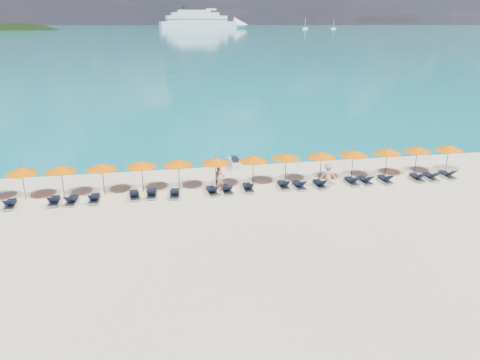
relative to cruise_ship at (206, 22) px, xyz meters
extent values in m
plane|color=beige|center=(-68.01, -600.68, -8.38)|extent=(1400.00, 1400.00, 0.00)
cube|color=#1FA9B2|center=(-68.01, 59.32, -8.38)|extent=(1600.00, 1300.00, 0.01)
ellipsoid|color=black|center=(-218.01, -40.68, -43.38)|extent=(162.00, 126.00, 85.50)
cube|color=silver|center=(-10.18, -1.46, -4.00)|extent=(97.92, 31.01, 8.76)
cone|color=silver|center=(47.08, 6.74, -4.00)|extent=(21.82, 21.82, 19.28)
cube|color=silver|center=(-11.92, -1.71, 3.89)|extent=(78.46, 25.67, 7.01)
cube|color=silver|center=(-13.65, -1.95, 9.15)|extent=(61.03, 21.48, 4.38)
cube|color=silver|center=(-15.39, -2.20, 12.65)|extent=(41.57, 16.15, 3.07)
cube|color=black|center=(-11.92, -1.71, 2.57)|extent=(79.44, 25.98, 0.79)
cube|color=black|center=(-11.92, -1.71, 5.64)|extent=(77.48, 25.36, 0.79)
cylinder|color=black|center=(-27.36, -3.91, 16.16)|extent=(3.86, 3.86, 4.82)
cube|color=silver|center=(156.82, -39.58, -7.56)|extent=(6.14, 2.05, 1.64)
cylinder|color=silver|center=(156.82, -39.58, -2.24)|extent=(0.37, 0.37, 10.24)
cube|color=silver|center=(121.17, -34.50, -7.48)|extent=(6.77, 2.26, 1.81)
cylinder|color=silver|center=(121.17, -34.50, -1.61)|extent=(0.41, 0.41, 11.28)
cube|color=silver|center=(-67.17, -590.88, -8.11)|extent=(0.89, 2.22, 0.50)
cube|color=black|center=(-67.17, -591.07, -7.74)|extent=(0.49, 0.93, 0.32)
cylinder|color=black|center=(-67.19, -590.33, -7.60)|extent=(0.51, 0.07, 0.05)
imported|color=tan|center=(-69.13, -596.37, -7.63)|extent=(0.64, 0.52, 1.51)
imported|color=tan|center=(-69.11, -595.60, -7.60)|extent=(0.84, 0.60, 1.57)
imported|color=tan|center=(-61.57, -597.05, -7.47)|extent=(1.28, 0.84, 1.82)
cylinder|color=black|center=(-82.09, -595.56, -7.28)|extent=(0.05, 0.05, 2.20)
cone|color=#E25F00|center=(-82.09, -595.56, -6.36)|extent=(2.10, 2.10, 0.42)
sphere|color=black|center=(-82.09, -595.56, -6.14)|extent=(0.08, 0.08, 0.08)
cylinder|color=black|center=(-79.65, -595.55, -7.28)|extent=(0.05, 0.05, 2.20)
cone|color=#E25F00|center=(-79.65, -595.55, -6.36)|extent=(2.10, 2.10, 0.42)
sphere|color=black|center=(-79.65, -595.55, -6.14)|extent=(0.08, 0.08, 0.08)
cylinder|color=black|center=(-77.02, -595.54, -7.28)|extent=(0.05, 0.05, 2.20)
cone|color=#E25F00|center=(-77.02, -595.54, -6.36)|extent=(2.10, 2.10, 0.42)
sphere|color=black|center=(-77.02, -595.54, -6.14)|extent=(0.08, 0.08, 0.08)
cylinder|color=black|center=(-74.43, -595.43, -7.28)|extent=(0.05, 0.05, 2.20)
cone|color=#E25F00|center=(-74.43, -595.43, -6.36)|extent=(2.10, 2.10, 0.42)
sphere|color=black|center=(-74.43, -595.43, -6.14)|extent=(0.08, 0.08, 0.08)
cylinder|color=black|center=(-71.93, -595.52, -7.28)|extent=(0.05, 0.05, 2.20)
cone|color=#E25F00|center=(-71.93, -595.52, -6.36)|extent=(2.10, 2.10, 0.42)
sphere|color=black|center=(-71.93, -595.52, -6.14)|extent=(0.08, 0.08, 0.08)
cylinder|color=black|center=(-69.35, -595.57, -7.28)|extent=(0.05, 0.05, 2.20)
cone|color=#E25F00|center=(-69.35, -595.57, -6.36)|extent=(2.10, 2.10, 0.42)
sphere|color=black|center=(-69.35, -595.57, -6.14)|extent=(0.08, 0.08, 0.08)
cylinder|color=black|center=(-66.66, -595.56, -7.28)|extent=(0.05, 0.05, 2.20)
cone|color=#E25F00|center=(-66.66, -595.56, -6.36)|extent=(2.10, 2.10, 0.42)
sphere|color=black|center=(-66.66, -595.56, -6.14)|extent=(0.08, 0.08, 0.08)
cylinder|color=black|center=(-64.21, -595.40, -7.28)|extent=(0.05, 0.05, 2.20)
cone|color=#E25F00|center=(-64.21, -595.40, -6.36)|extent=(2.10, 2.10, 0.42)
sphere|color=black|center=(-64.21, -595.40, -6.14)|extent=(0.08, 0.08, 0.08)
cylinder|color=black|center=(-61.55, -595.45, -7.28)|extent=(0.05, 0.05, 2.20)
cone|color=#E25F00|center=(-61.55, -595.45, -6.36)|extent=(2.10, 2.10, 0.42)
sphere|color=black|center=(-61.55, -595.45, -6.14)|extent=(0.08, 0.08, 0.08)
cylinder|color=black|center=(-59.11, -595.52, -7.28)|extent=(0.05, 0.05, 2.20)
cone|color=#E25F00|center=(-59.11, -595.52, -6.36)|extent=(2.10, 2.10, 0.42)
sphere|color=black|center=(-59.11, -595.52, -6.14)|extent=(0.08, 0.08, 0.08)
cylinder|color=black|center=(-56.37, -595.47, -7.28)|extent=(0.05, 0.05, 2.20)
cone|color=#E25F00|center=(-56.37, -595.47, -6.36)|extent=(2.10, 2.10, 0.42)
sphere|color=black|center=(-56.37, -595.47, -6.14)|extent=(0.08, 0.08, 0.08)
cylinder|color=black|center=(-53.87, -595.37, -7.28)|extent=(0.05, 0.05, 2.20)
cone|color=#E25F00|center=(-53.87, -595.37, -6.36)|extent=(2.10, 2.10, 0.42)
sphere|color=black|center=(-53.87, -595.37, -6.14)|extent=(0.08, 0.08, 0.08)
cylinder|color=black|center=(-51.24, -595.42, -7.28)|extent=(0.05, 0.05, 2.20)
cone|color=#E25F00|center=(-51.24, -595.42, -6.36)|extent=(2.10, 2.10, 0.42)
sphere|color=black|center=(-51.24, -595.42, -6.14)|extent=(0.08, 0.08, 0.08)
cube|color=silver|center=(-82.71, -596.80, -8.24)|extent=(0.77, 1.75, 0.06)
cube|color=black|center=(-82.74, -596.55, -8.08)|extent=(0.64, 1.14, 0.04)
cube|color=black|center=(-82.67, -597.35, -7.83)|extent=(0.59, 0.58, 0.43)
cube|color=silver|center=(-80.07, -596.74, -8.24)|extent=(0.66, 1.71, 0.06)
cube|color=black|center=(-80.08, -596.49, -8.08)|extent=(0.58, 1.11, 0.04)
cube|color=black|center=(-80.06, -597.29, -7.83)|extent=(0.56, 0.55, 0.43)
cube|color=silver|center=(-78.97, -596.86, -8.24)|extent=(0.76, 1.75, 0.06)
cube|color=black|center=(-78.95, -596.61, -8.08)|extent=(0.64, 1.14, 0.04)
cube|color=black|center=(-79.02, -597.41, -7.83)|extent=(0.59, 0.58, 0.43)
cube|color=silver|center=(-77.56, -596.78, -8.24)|extent=(0.66, 1.71, 0.06)
cube|color=black|center=(-77.55, -596.53, -8.08)|extent=(0.57, 1.11, 0.04)
cube|color=black|center=(-77.57, -597.33, -7.83)|extent=(0.56, 0.55, 0.43)
cube|color=silver|center=(-74.99, -596.62, -8.24)|extent=(0.77, 1.75, 0.06)
cube|color=black|center=(-75.02, -596.38, -8.08)|extent=(0.65, 1.15, 0.04)
cube|color=black|center=(-74.94, -597.17, -7.83)|extent=(0.60, 0.58, 0.43)
cube|color=silver|center=(-73.86, -596.57, -8.24)|extent=(0.71, 1.73, 0.06)
cube|color=black|center=(-73.85, -596.32, -8.08)|extent=(0.61, 1.13, 0.04)
cube|color=black|center=(-73.89, -597.12, -7.83)|extent=(0.58, 0.56, 0.43)
cube|color=silver|center=(-72.34, -596.82, -8.24)|extent=(0.78, 1.75, 0.06)
cube|color=black|center=(-72.32, -596.57, -8.08)|extent=(0.65, 1.15, 0.04)
cube|color=black|center=(-72.39, -597.37, -7.83)|extent=(0.60, 0.59, 0.43)
cube|color=silver|center=(-69.78, -596.75, -8.24)|extent=(0.78, 1.75, 0.06)
cube|color=black|center=(-69.81, -596.50, -8.08)|extent=(0.65, 1.15, 0.04)
cube|color=black|center=(-69.73, -597.29, -7.83)|extent=(0.60, 0.59, 0.43)
cube|color=silver|center=(-68.76, -596.70, -8.24)|extent=(0.71, 1.73, 0.06)
cube|color=black|center=(-68.77, -596.45, -8.08)|extent=(0.61, 1.13, 0.04)
cube|color=black|center=(-68.73, -597.25, -7.83)|extent=(0.58, 0.56, 0.43)
cube|color=silver|center=(-67.23, -596.56, -8.24)|extent=(0.67, 1.72, 0.06)
cube|color=black|center=(-67.22, -596.31, -8.08)|extent=(0.58, 1.12, 0.04)
cube|color=black|center=(-67.25, -597.11, -7.83)|extent=(0.57, 0.55, 0.43)
cube|color=silver|center=(-64.66, -596.49, -8.24)|extent=(0.63, 1.70, 0.06)
cube|color=black|center=(-64.66, -596.24, -8.08)|extent=(0.55, 1.10, 0.04)
cube|color=black|center=(-64.66, -597.04, -7.83)|extent=(0.55, 0.54, 0.43)
cube|color=silver|center=(-63.59, -596.76, -8.24)|extent=(0.76, 1.75, 0.06)
cube|color=black|center=(-63.61, -596.51, -8.08)|extent=(0.64, 1.14, 0.04)
cube|color=black|center=(-63.55, -597.31, -7.83)|extent=(0.59, 0.58, 0.43)
cube|color=silver|center=(-62.07, -596.79, -8.24)|extent=(0.66, 1.72, 0.06)
cube|color=black|center=(-62.08, -596.54, -8.08)|extent=(0.58, 1.11, 0.04)
cube|color=black|center=(-62.06, -597.34, -7.83)|extent=(0.56, 0.55, 0.43)
cube|color=silver|center=(-59.58, -596.63, -8.24)|extent=(0.66, 1.71, 0.06)
cube|color=black|center=(-59.59, -596.38, -8.08)|extent=(0.58, 1.11, 0.04)
cube|color=black|center=(-59.57, -597.18, -7.83)|extent=(0.56, 0.55, 0.43)
cube|color=silver|center=(-58.55, -596.63, -8.24)|extent=(0.77, 1.75, 0.06)
cube|color=black|center=(-58.57, -596.38, -8.08)|extent=(0.65, 1.14, 0.04)
cube|color=black|center=(-58.50, -597.18, -7.83)|extent=(0.60, 0.58, 0.43)
cube|color=silver|center=(-57.00, -596.69, -8.24)|extent=(0.63, 1.70, 0.06)
cube|color=black|center=(-57.00, -596.44, -8.08)|extent=(0.56, 1.10, 0.04)
cube|color=black|center=(-56.99, -597.24, -7.83)|extent=(0.55, 0.54, 0.43)
cube|color=silver|center=(-54.46, -596.72, -8.24)|extent=(0.74, 1.74, 0.06)
cube|color=black|center=(-54.45, -596.47, -8.08)|extent=(0.62, 1.14, 0.04)
cube|color=black|center=(-54.50, -597.27, -7.83)|extent=(0.59, 0.57, 0.43)
cube|color=silver|center=(-53.35, -596.73, -8.24)|extent=(0.67, 1.72, 0.06)
cube|color=black|center=(-53.34, -596.48, -8.08)|extent=(0.58, 1.12, 0.04)
cube|color=black|center=(-53.37, -597.28, -7.83)|extent=(0.57, 0.55, 0.43)
cube|color=silver|center=(-51.87, -596.52, -8.24)|extent=(0.73, 1.74, 0.06)
cube|color=black|center=(-51.88, -596.27, -8.08)|extent=(0.62, 1.13, 0.04)
cube|color=black|center=(-51.83, -597.07, -7.83)|extent=(0.58, 0.57, 0.43)
camera|label=1|loc=(-73.45, -626.59, 2.94)|focal=35.00mm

